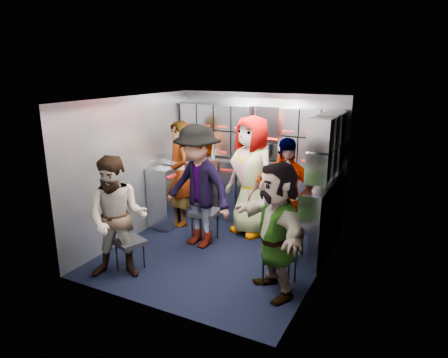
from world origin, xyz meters
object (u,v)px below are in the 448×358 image
at_px(attendant_arc_d, 284,199).
at_px(attendant_arc_e, 276,229).
at_px(jump_seat_near_right, 280,251).
at_px(attendant_arc_b, 198,187).
at_px(jump_seat_center, 255,207).
at_px(attendant_arc_a, 117,218).
at_px(jump_seat_mid_right, 287,225).
at_px(jump_seat_mid_left, 205,214).
at_px(attendant_standing, 179,174).
at_px(jump_seat_near_left, 130,243).
at_px(attendant_arc_c, 251,176).

bearing_deg(attendant_arc_d, attendant_arc_e, -103.80).
relative_size(jump_seat_near_right, attendant_arc_b, 0.30).
xyz_separation_m(jump_seat_center, attendant_arc_a, (-0.88, -2.14, 0.39)).
distance_m(jump_seat_mid_right, attendant_arc_d, 0.48).
relative_size(attendant_arc_b, attendant_arc_d, 1.07).
bearing_deg(attendant_arc_e, attendant_arc_a, -121.38).
distance_m(jump_seat_mid_right, attendant_arc_a, 2.28).
distance_m(jump_seat_mid_left, jump_seat_mid_right, 1.21).
bearing_deg(jump_seat_center, attendant_standing, -163.02).
relative_size(jump_seat_near_left, jump_seat_near_right, 0.83).
distance_m(jump_seat_near_left, jump_seat_center, 2.15).
bearing_deg(jump_seat_center, attendant_arc_d, -46.22).
height_order(jump_seat_center, jump_seat_mid_right, jump_seat_mid_right).
relative_size(jump_seat_center, attendant_arc_a, 0.30).
relative_size(jump_seat_near_left, attendant_arc_e, 0.28).
xyz_separation_m(attendant_arc_a, attendant_arc_d, (1.58, 1.42, 0.06)).
xyz_separation_m(jump_seat_near_left, attendant_arc_c, (0.88, 1.78, 0.55)).
bearing_deg(jump_seat_mid_left, jump_seat_near_left, -107.84).
bearing_deg(jump_seat_center, jump_seat_near_left, -114.24).
bearing_deg(attendant_standing, jump_seat_mid_left, 10.77).
distance_m(jump_seat_mid_right, attendant_arc_e, 1.17).
height_order(jump_seat_mid_right, attendant_arc_e, attendant_arc_e).
xyz_separation_m(jump_seat_mid_right, attendant_standing, (-1.88, 0.19, 0.46)).
bearing_deg(attendant_arc_a, jump_seat_mid_left, 47.77).
relative_size(attendant_arc_b, attendant_arc_e, 1.14).
relative_size(jump_seat_center, jump_seat_near_right, 0.87).
relative_size(attendant_arc_a, attendant_arc_d, 0.93).
xyz_separation_m(jump_seat_mid_left, attendant_arc_a, (-0.39, -1.40, 0.35)).
xyz_separation_m(attendant_arc_a, attendant_arc_c, (0.88, 1.96, 0.15)).
bearing_deg(attendant_arc_a, attendant_arc_b, 45.60).
height_order(jump_seat_near_left, attendant_arc_b, attendant_arc_b).
xyz_separation_m(attendant_standing, attendant_arc_a, (0.30, -1.78, -0.08)).
xyz_separation_m(attendant_arc_c, attendant_arc_d, (0.70, -0.55, -0.09)).
relative_size(jump_seat_center, attendant_arc_c, 0.25).
xyz_separation_m(jump_seat_center, attendant_arc_b, (-0.49, -0.93, 0.51)).
bearing_deg(attendant_arc_d, attendant_arc_b, 161.85).
bearing_deg(attendant_arc_a, attendant_arc_d, 15.26).
bearing_deg(jump_seat_mid_right, attendant_arc_d, -90.00).
xyz_separation_m(jump_seat_mid_right, attendant_arc_e, (0.22, -1.08, 0.39)).
height_order(attendant_arc_c, attendant_arc_e, attendant_arc_c).
bearing_deg(jump_seat_center, jump_seat_mid_right, -38.15).
bearing_deg(attendant_arc_c, attendant_standing, -149.07).
bearing_deg(attendant_arc_a, attendant_arc_e, -10.60).
bearing_deg(jump_seat_mid_right, attendant_arc_e, -78.45).
bearing_deg(jump_seat_near_left, jump_seat_near_right, 15.97).
bearing_deg(jump_seat_near_left, jump_seat_mid_left, 72.16).
bearing_deg(attendant_arc_d, attendant_standing, 141.36).
relative_size(jump_seat_near_left, jump_seat_mid_left, 0.93).
bearing_deg(jump_seat_mid_right, attendant_arc_c, 152.18).
xyz_separation_m(jump_seat_mid_right, attendant_arc_d, (0.00, -0.18, 0.44)).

